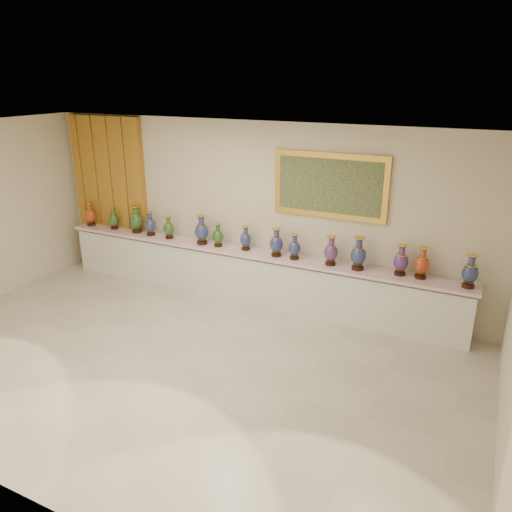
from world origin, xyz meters
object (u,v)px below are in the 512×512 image
Objects in this scene: vase_0 at (90,215)px; counter at (248,276)px; vase_1 at (114,220)px; vase_2 at (136,221)px.

counter is at bearing 0.62° from vase_0.
vase_1 is (-2.85, -0.02, 0.64)m from counter.
vase_1 reaches higher than counter.
vase_2 is (0.54, 0.01, 0.05)m from vase_1.
vase_0 is 1.10m from vase_2.
vase_2 is at bearing 0.88° from vase_1.
vase_2 is at bearing 1.41° from vase_0.
counter is at bearing 0.25° from vase_2.
counter is 3.48m from vase_0.
vase_2 is at bearing -179.75° from counter.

